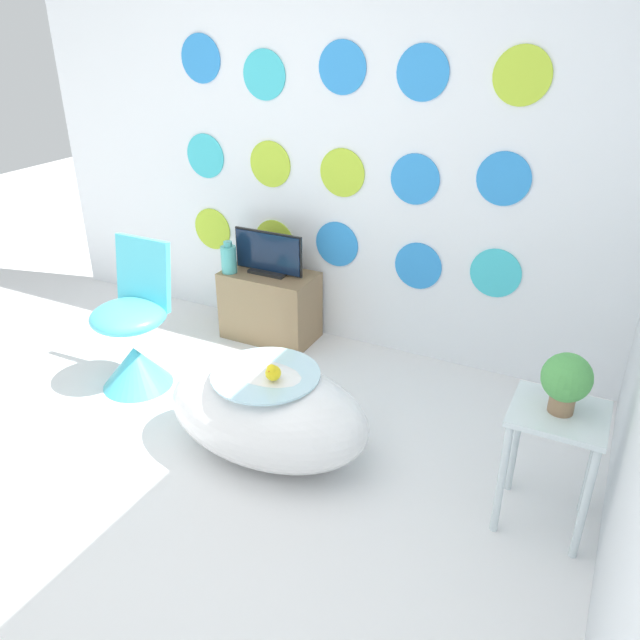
% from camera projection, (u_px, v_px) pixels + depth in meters
% --- Properties ---
extents(ground_plane, '(12.00, 12.00, 0.00)m').
position_uv_depth(ground_plane, '(105.00, 567.00, 2.43)').
color(ground_plane, white).
extents(wall_back_dotted, '(4.41, 0.05, 2.60)m').
position_uv_depth(wall_back_dotted, '(345.00, 136.00, 3.59)').
color(wall_back_dotted, white).
rests_on(wall_back_dotted, ground_plane).
extents(bathtub, '(1.02, 0.62, 0.46)m').
position_uv_depth(bathtub, '(267.00, 412.00, 2.96)').
color(bathtub, white).
rests_on(bathtub, ground_plane).
extents(rubber_duck, '(0.07, 0.08, 0.08)m').
position_uv_depth(rubber_duck, '(273.00, 372.00, 2.77)').
color(rubber_duck, yellow).
rests_on(rubber_duck, bathtub).
extents(chair, '(0.42, 0.42, 0.84)m').
position_uv_depth(chair, '(134.00, 341.00, 3.50)').
color(chair, '#4CC6DB').
rests_on(chair, ground_plane).
extents(tv_cabinet, '(0.60, 0.34, 0.45)m').
position_uv_depth(tv_cabinet, '(270.00, 305.00, 4.05)').
color(tv_cabinet, '#8E704C').
rests_on(tv_cabinet, ground_plane).
extents(tv, '(0.47, 0.12, 0.27)m').
position_uv_depth(tv, '(268.00, 255.00, 3.90)').
color(tv, black).
rests_on(tv, tv_cabinet).
extents(vase, '(0.10, 0.10, 0.21)m').
position_uv_depth(vase, '(229.00, 259.00, 3.93)').
color(vase, '#51B2AD').
rests_on(vase, tv_cabinet).
extents(side_table, '(0.36, 0.33, 0.56)m').
position_uv_depth(side_table, '(554.00, 439.00, 2.47)').
color(side_table, silver).
rests_on(side_table, ground_plane).
extents(potted_plant_left, '(0.19, 0.19, 0.25)m').
position_uv_depth(potted_plant_left, '(566.00, 380.00, 2.35)').
color(potted_plant_left, '#8C6B4C').
rests_on(potted_plant_left, side_table).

